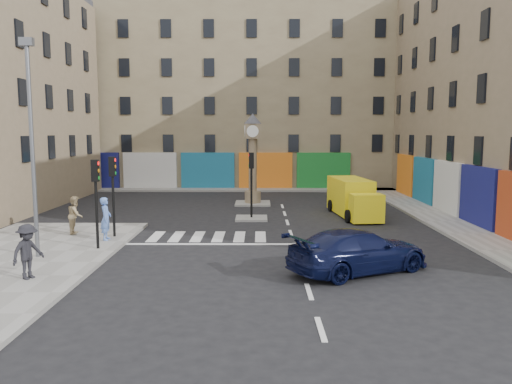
{
  "coord_description": "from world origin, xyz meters",
  "views": [
    {
      "loc": [
        -1.57,
        -20.15,
        4.99
      ],
      "look_at": [
        -1.72,
        4.51,
        2.0
      ],
      "focal_mm": 35.0,
      "sensor_mm": 36.0,
      "label": 1
    }
  ],
  "objects_px": {
    "traffic_light_left_far": "(113,183)",
    "pedestrian_blue": "(106,219)",
    "navy_sedan": "(358,251)",
    "traffic_light_left_near": "(96,189)",
    "lamp_post": "(32,137)",
    "pedestrian_dark": "(28,252)",
    "clock_pillar": "(253,153)",
    "traffic_light_island": "(251,174)",
    "pedestrian_tan": "(75,215)",
    "yellow_van": "(353,198)"
  },
  "relations": [
    {
      "from": "traffic_light_island",
      "to": "pedestrian_blue",
      "type": "distance_m",
      "value": 9.03
    },
    {
      "from": "traffic_light_island",
      "to": "pedestrian_blue",
      "type": "relative_size",
      "value": 1.92
    },
    {
      "from": "traffic_light_left_near",
      "to": "pedestrian_dark",
      "type": "height_order",
      "value": "traffic_light_left_near"
    },
    {
      "from": "traffic_light_left_near",
      "to": "traffic_light_island",
      "type": "bearing_deg",
      "value": 51.07
    },
    {
      "from": "traffic_light_left_far",
      "to": "lamp_post",
      "type": "bearing_deg",
      "value": -116.57
    },
    {
      "from": "traffic_light_left_near",
      "to": "clock_pillar",
      "type": "relative_size",
      "value": 0.61
    },
    {
      "from": "pedestrian_tan",
      "to": "lamp_post",
      "type": "bearing_deg",
      "value": 170.65
    },
    {
      "from": "traffic_light_left_far",
      "to": "navy_sedan",
      "type": "distance_m",
      "value": 11.74
    },
    {
      "from": "traffic_light_left_far",
      "to": "pedestrian_blue",
      "type": "distance_m",
      "value": 1.69
    },
    {
      "from": "traffic_light_island",
      "to": "clock_pillar",
      "type": "xyz_separation_m",
      "value": [
        0.0,
        6.0,
        0.96
      ]
    },
    {
      "from": "navy_sedan",
      "to": "traffic_light_left_near",
      "type": "bearing_deg",
      "value": 46.35
    },
    {
      "from": "clock_pillar",
      "to": "pedestrian_dark",
      "type": "distance_m",
      "value": 19.67
    },
    {
      "from": "clock_pillar",
      "to": "pedestrian_dark",
      "type": "relative_size",
      "value": 3.33
    },
    {
      "from": "traffic_light_left_far",
      "to": "clock_pillar",
      "type": "distance_m",
      "value": 13.05
    },
    {
      "from": "pedestrian_blue",
      "to": "pedestrian_tan",
      "type": "bearing_deg",
      "value": 49.73
    },
    {
      "from": "traffic_light_island",
      "to": "pedestrian_blue",
      "type": "bearing_deg",
      "value": -136.38
    },
    {
      "from": "traffic_light_island",
      "to": "pedestrian_dark",
      "type": "height_order",
      "value": "traffic_light_island"
    },
    {
      "from": "traffic_light_left_near",
      "to": "clock_pillar",
      "type": "height_order",
      "value": "clock_pillar"
    },
    {
      "from": "lamp_post",
      "to": "pedestrian_dark",
      "type": "distance_m",
      "value": 4.85
    },
    {
      "from": "yellow_van",
      "to": "navy_sedan",
      "type": "bearing_deg",
      "value": -105.23
    },
    {
      "from": "lamp_post",
      "to": "yellow_van",
      "type": "bearing_deg",
      "value": 36.45
    },
    {
      "from": "pedestrian_blue",
      "to": "navy_sedan",
      "type": "bearing_deg",
      "value": -118.42
    },
    {
      "from": "traffic_light_left_near",
      "to": "pedestrian_blue",
      "type": "xyz_separation_m",
      "value": [
        -0.15,
        1.66,
        -1.51
      ]
    },
    {
      "from": "yellow_van",
      "to": "clock_pillar",
      "type": "bearing_deg",
      "value": 136.47
    },
    {
      "from": "lamp_post",
      "to": "clock_pillar",
      "type": "xyz_separation_m",
      "value": [
        8.2,
        15.2,
        -1.24
      ]
    },
    {
      "from": "traffic_light_island",
      "to": "clock_pillar",
      "type": "bearing_deg",
      "value": 90.0
    },
    {
      "from": "traffic_light_left_near",
      "to": "pedestrian_tan",
      "type": "distance_m",
      "value": 3.94
    },
    {
      "from": "traffic_light_left_far",
      "to": "pedestrian_dark",
      "type": "distance_m",
      "value": 6.98
    },
    {
      "from": "lamp_post",
      "to": "traffic_light_island",
      "type": "bearing_deg",
      "value": 48.29
    },
    {
      "from": "clock_pillar",
      "to": "pedestrian_tan",
      "type": "xyz_separation_m",
      "value": [
        -8.31,
        -10.79,
        -2.49
      ]
    },
    {
      "from": "yellow_van",
      "to": "pedestrian_tan",
      "type": "distance_m",
      "value": 15.58
    },
    {
      "from": "traffic_light_left_near",
      "to": "traffic_light_island",
      "type": "xyz_separation_m",
      "value": [
        6.3,
        7.8,
        -0.03
      ]
    },
    {
      "from": "yellow_van",
      "to": "pedestrian_tan",
      "type": "relative_size",
      "value": 3.38
    },
    {
      "from": "lamp_post",
      "to": "pedestrian_dark",
      "type": "bearing_deg",
      "value": -71.14
    },
    {
      "from": "yellow_van",
      "to": "pedestrian_dark",
      "type": "relative_size",
      "value": 3.34
    },
    {
      "from": "traffic_light_left_far",
      "to": "pedestrian_tan",
      "type": "relative_size",
      "value": 2.04
    },
    {
      "from": "traffic_light_left_far",
      "to": "pedestrian_tan",
      "type": "distance_m",
      "value": 2.62
    },
    {
      "from": "traffic_light_island",
      "to": "clock_pillar",
      "type": "height_order",
      "value": "clock_pillar"
    },
    {
      "from": "lamp_post",
      "to": "pedestrian_blue",
      "type": "height_order",
      "value": "lamp_post"
    },
    {
      "from": "navy_sedan",
      "to": "pedestrian_tan",
      "type": "relative_size",
      "value": 2.94
    },
    {
      "from": "clock_pillar",
      "to": "pedestrian_blue",
      "type": "bearing_deg",
      "value": -117.97
    },
    {
      "from": "navy_sedan",
      "to": "pedestrian_blue",
      "type": "distance_m",
      "value": 11.4
    },
    {
      "from": "navy_sedan",
      "to": "yellow_van",
      "type": "xyz_separation_m",
      "value": [
        2.05,
        12.07,
        0.3
      ]
    },
    {
      "from": "traffic_light_island",
      "to": "lamp_post",
      "type": "relative_size",
      "value": 0.45
    },
    {
      "from": "traffic_light_left_near",
      "to": "pedestrian_blue",
      "type": "distance_m",
      "value": 2.25
    },
    {
      "from": "lamp_post",
      "to": "navy_sedan",
      "type": "distance_m",
      "value": 12.92
    },
    {
      "from": "navy_sedan",
      "to": "lamp_post",
      "type": "bearing_deg",
      "value": 55.12
    },
    {
      "from": "traffic_light_island",
      "to": "pedestrian_tan",
      "type": "relative_size",
      "value": 2.04
    },
    {
      "from": "lamp_post",
      "to": "pedestrian_blue",
      "type": "xyz_separation_m",
      "value": [
        1.75,
        3.06,
        -3.68
      ]
    },
    {
      "from": "traffic_light_left_far",
      "to": "lamp_post",
      "type": "height_order",
      "value": "lamp_post"
    }
  ]
}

